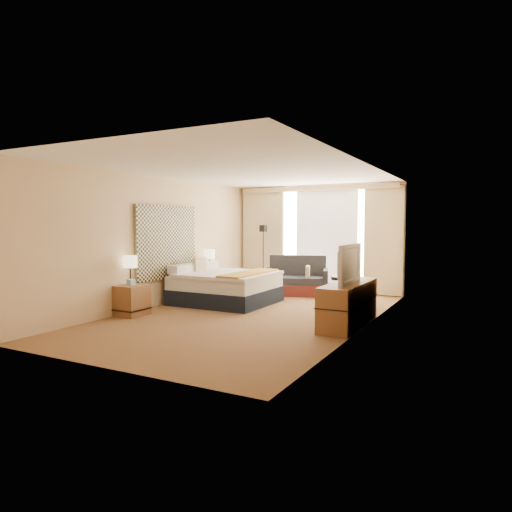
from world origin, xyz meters
The scene contains 21 objects.
floor centered at (0.00, 0.00, 0.00)m, with size 4.20×7.00×0.02m, color #592019.
ceiling centered at (0.00, 0.00, 2.60)m, with size 4.20×7.00×0.02m, color white.
wall_back centered at (0.00, 3.50, 1.30)m, with size 4.20×0.02×2.60m, color #D9BC84.
wall_front centered at (0.00, -3.50, 1.30)m, with size 4.20×0.02×2.60m, color #D9BC84.
wall_left centered at (-2.10, 0.00, 1.30)m, with size 0.02×7.00×2.60m, color #D9BC84.
wall_right centered at (2.10, 0.00, 1.30)m, with size 0.02×7.00×2.60m, color #D9BC84.
headboard centered at (-2.06, 0.20, 1.28)m, with size 0.06×1.85×1.50m, color black.
nightstand_left centered at (-1.87, -1.05, 0.28)m, with size 0.45×0.52×0.55m, color #8F5D34.
nightstand_right centered at (-1.87, 1.45, 0.28)m, with size 0.45×0.52×0.55m, color #8F5D34.
media_dresser centered at (1.83, 0.00, 0.35)m, with size 0.50×1.80×0.70m, color #8F5D34.
window centered at (0.25, 3.47, 1.32)m, with size 2.30×0.02×2.30m, color white.
curtains centered at (0.00, 3.39, 1.41)m, with size 4.12×0.19×2.56m.
bed centered at (-1.06, 0.85, 0.34)m, with size 1.91×1.74×0.93m.
loveseat centered at (-0.18, 2.63, 0.30)m, with size 1.62×1.20×0.91m.
floor_lamp centered at (-1.28, 3.04, 1.15)m, with size 0.21×0.21×1.63m.
desk_chair centered at (1.12, 2.08, 0.48)m, with size 0.53×0.53×1.07m.
lamp_left centered at (-1.92, -1.02, 0.96)m, with size 0.25×0.25×0.53m.
lamp_right centered at (-1.84, 1.42, 0.96)m, with size 0.25×0.25×0.53m.
tissue_box centered at (-1.89, -1.04, 0.60)m, with size 0.12×0.12×0.11m, color #92C7E2.
telephone centered at (-1.81, 1.56, 0.58)m, with size 0.17×0.13×0.07m, color black.
television centered at (1.78, -0.16, 1.02)m, with size 1.10×0.14×0.63m, color black.
Camera 1 is at (3.94, -7.22, 1.65)m, focal length 32.00 mm.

